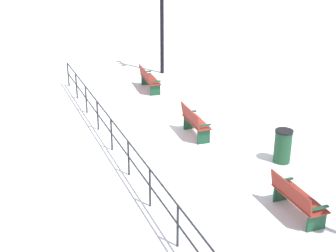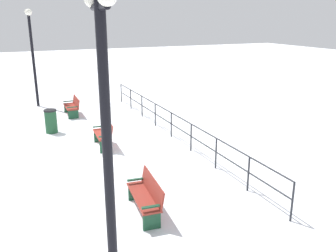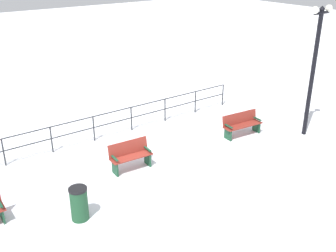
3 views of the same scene
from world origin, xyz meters
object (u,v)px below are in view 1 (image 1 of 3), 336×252
bench_third (149,79)px  lamppost_middle (162,3)px  bench_nearest (297,198)px  bench_second (194,122)px  trash_bin (283,146)px

bench_third → lamppost_middle: (1.38, 2.06, 2.58)m
bench_nearest → lamppost_middle: size_ratio=0.31×
bench_second → lamppost_middle: lamppost_middle is taller
lamppost_middle → bench_second: bearing=-103.2°
bench_nearest → lamppost_middle: bearing=84.5°
lamppost_middle → trash_bin: bearing=-90.6°
lamppost_middle → trash_bin: (-0.09, -9.39, -2.57)m
bench_second → lamppost_middle: (1.62, 6.90, 2.55)m
bench_nearest → lamppost_middle: lamppost_middle is taller
bench_third → bench_second: bearing=-87.5°
bench_second → lamppost_middle: size_ratio=0.29×
bench_nearest → bench_third: bearing=91.3°
bench_nearest → trash_bin: trash_bin is taller
bench_nearest → trash_bin: size_ratio=1.59×
bench_second → lamppost_middle: bearing=80.3°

